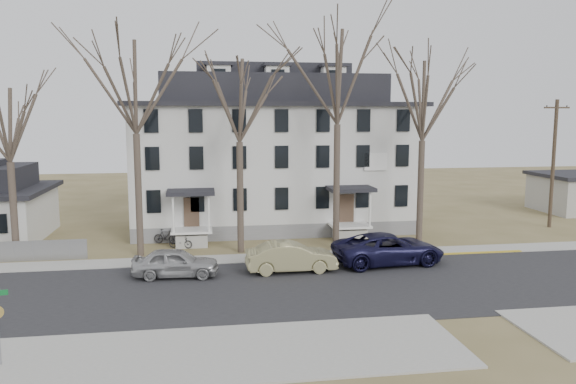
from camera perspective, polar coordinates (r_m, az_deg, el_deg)
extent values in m
plane|color=olive|center=(26.39, 7.83, -10.73)|extent=(120.00, 120.00, 0.00)
cube|color=#27272A|center=(28.22, 6.66, -9.48)|extent=(120.00, 10.00, 0.04)
cube|color=#A09F97|center=(33.82, 3.94, -6.52)|extent=(120.00, 2.00, 0.08)
cube|color=#A09F97|center=(20.73, -10.43, -16.13)|extent=(20.00, 5.00, 0.08)
cube|color=gold|center=(34.42, 12.48, -6.43)|extent=(14.00, 0.25, 0.06)
cube|color=slate|center=(43.01, -1.59, -2.71)|extent=(20.00, 10.00, 1.00)
cube|color=silver|center=(42.41, -1.62, 3.27)|extent=(20.00, 10.00, 8.00)
cube|color=black|center=(42.28, -1.64, 8.82)|extent=(20.80, 10.80, 0.30)
cube|color=black|center=(42.32, -1.65, 10.38)|extent=(16.00, 7.00, 2.00)
cube|color=black|center=(42.41, -1.65, 12.27)|extent=(11.00, 4.50, 0.80)
cube|color=white|center=(36.74, -9.76, -3.85)|extent=(2.60, 2.00, 0.16)
cube|color=white|center=(38.02, 6.30, -3.39)|extent=(2.60, 2.00, 0.16)
cube|color=white|center=(38.83, 8.91, 3.06)|extent=(1.60, 0.08, 1.20)
cylinder|color=#473B31|center=(34.28, -14.94, -0.36)|extent=(0.40, 0.40, 7.28)
cylinder|color=#473B31|center=(34.19, -4.88, -0.59)|extent=(0.40, 0.40, 6.76)
cylinder|color=#473B31|center=(35.04, 4.95, 0.47)|extent=(0.40, 0.40, 7.80)
cylinder|color=#473B31|center=(36.79, 13.29, -0.17)|extent=(0.40, 0.40, 6.76)
cylinder|color=#473B31|center=(35.83, -26.09, -1.82)|extent=(0.40, 0.40, 5.72)
cylinder|color=#3D3023|center=(46.02, 25.34, 2.57)|extent=(0.28, 0.28, 9.50)
cube|color=#3D3023|center=(45.88, 25.64, 7.73)|extent=(2.00, 0.12, 0.12)
imported|color=#A5A5A5|center=(29.83, -11.35, -7.12)|extent=(4.54, 2.07, 1.51)
imported|color=#948E60|center=(30.22, 0.32, -6.68)|extent=(4.87, 1.79, 1.59)
imported|color=black|center=(32.25, 10.17, -5.74)|extent=(6.51, 3.48, 1.74)
imported|color=black|center=(36.12, -10.86, -5.06)|extent=(1.61, 0.97, 0.80)
imported|color=black|center=(37.47, -12.31, -4.49)|extent=(1.68, 0.96, 0.97)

